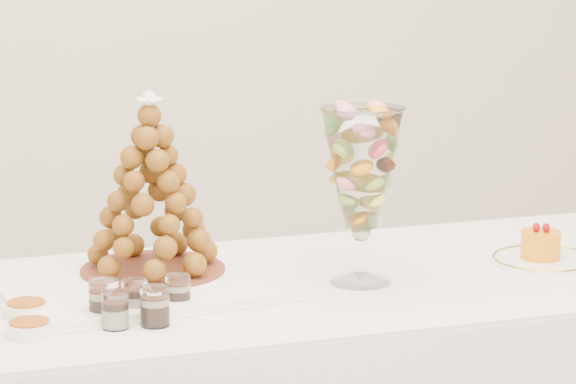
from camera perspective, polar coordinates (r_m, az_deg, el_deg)
name	(u,v)px	position (r m, az deg, el deg)	size (l,w,h in m)	color
lace_tray	(139,286)	(2.86, -6.24, -3.94)	(0.56, 0.42, 0.02)	white
macaron_vase	(362,170)	(2.85, 3.10, 0.93)	(0.17, 0.17, 0.37)	white
cake_plate	(544,260)	(3.10, 10.67, -2.83)	(0.24, 0.24, 0.01)	white
verrine_a	(104,300)	(2.67, -7.72, -4.48)	(0.06, 0.06, 0.08)	white
verrine_b	(135,297)	(2.69, -6.43, -4.40)	(0.05, 0.05, 0.07)	white
verrine_c	(178,291)	(2.73, -4.63, -4.17)	(0.05, 0.05, 0.07)	white
verrine_d	(115,310)	(2.61, -7.24, -4.93)	(0.05, 0.05, 0.07)	white
verrine_e	(155,306)	(2.62, -5.59, -4.78)	(0.06, 0.06, 0.08)	white
ramekin_back	(26,310)	(2.72, -10.89, -4.86)	(0.08, 0.08, 0.03)	white
ramekin_front	(30,329)	(2.60, -10.76, -5.66)	(0.08, 0.08, 0.03)	white
croquembouche	(151,185)	(2.89, -5.76, 0.30)	(0.31, 0.31, 0.39)	brown
mousse_cake	(541,244)	(3.09, 10.52, -2.16)	(0.09, 0.09, 0.08)	orange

